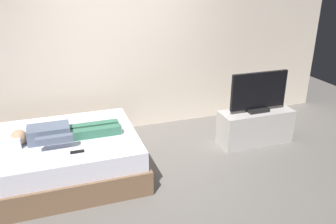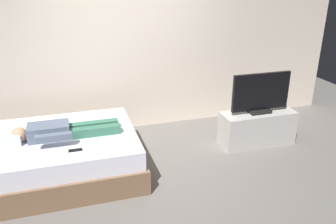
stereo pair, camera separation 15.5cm
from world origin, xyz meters
name	(u,v)px [view 1 (the left image)]	position (x,y,z in m)	size (l,w,h in m)	color
ground_plane	(154,178)	(0.00, 0.00, 0.00)	(10.00, 10.00, 0.00)	slate
back_wall	(147,41)	(0.40, 1.64, 1.40)	(6.40, 0.10, 2.80)	beige
bed	(61,158)	(-1.08, 0.42, 0.26)	(1.93, 1.52, 0.54)	brown
person	(60,133)	(-1.05, 0.37, 0.62)	(1.26, 0.46, 0.18)	slate
remote	(77,152)	(-0.90, -0.04, 0.55)	(0.15, 0.04, 0.02)	black
tv_stand	(255,127)	(1.72, 0.47, 0.25)	(1.10, 0.40, 0.50)	#B7B2AD
tv	(259,93)	(1.72, 0.47, 0.78)	(0.88, 0.20, 0.59)	black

